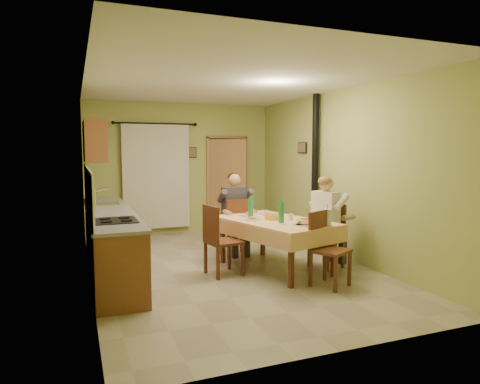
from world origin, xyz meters
name	(u,v)px	position (x,y,z in m)	size (l,w,h in m)	color
floor	(227,267)	(0.00, 0.00, 0.00)	(4.00, 6.00, 0.01)	tan
room_shell	(227,149)	(0.00, 0.00, 1.82)	(4.04, 6.04, 2.82)	#AEBB60
kitchen_run	(110,240)	(-1.71, 0.40, 0.48)	(0.64, 3.64, 1.56)	brown
upper_cabinets	(94,142)	(-1.82, 1.70, 1.95)	(0.35, 1.40, 0.70)	brown
curtain	(156,176)	(-0.55, 2.90, 1.26)	(1.70, 0.07, 2.22)	black
doorway	(227,184)	(1.02, 2.88, 1.05)	(0.96, 0.46, 2.15)	black
dining_table	(275,245)	(0.63, -0.39, 0.38)	(1.56, 2.07, 0.76)	#F0B97B
tableware	(281,216)	(0.67, -0.49, 0.83)	(0.96, 1.47, 0.33)	white
chair_far	(235,239)	(0.36, 0.62, 0.29)	(0.43, 0.43, 0.99)	#592C18
chair_near	(329,265)	(0.95, -1.37, 0.29)	(0.58, 0.58, 0.99)	#592C18
chair_right	(327,249)	(1.42, -0.57, 0.29)	(0.53, 0.53, 0.98)	#592C18
chair_left	(223,255)	(-0.20, -0.36, 0.29)	(0.52, 0.52, 1.02)	#592C18
man_far	(235,205)	(0.36, 0.63, 0.88)	(0.58, 0.47, 1.39)	#38333D
man_right	(327,211)	(1.41, -0.58, 0.88)	(0.57, 0.64, 1.39)	silver
stove_flue	(315,193)	(1.90, 0.60, 1.02)	(0.24, 0.24, 2.80)	black
picture_back	(192,152)	(0.25, 2.97, 1.75)	(0.19, 0.03, 0.23)	black
picture_right	(302,148)	(1.97, 1.20, 1.85)	(0.03, 0.31, 0.21)	brown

